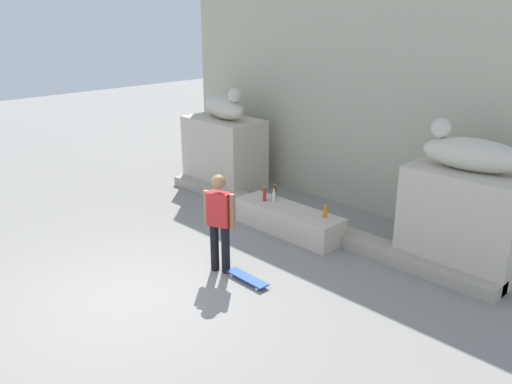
% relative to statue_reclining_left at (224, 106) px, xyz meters
% --- Properties ---
extents(ground_plane, '(40.00, 40.00, 0.00)m').
position_rel_statue_reclining_left_xyz_m(ground_plane, '(2.94, -4.44, -1.97)').
color(ground_plane, gray).
extents(facade_wall, '(9.93, 0.60, 5.21)m').
position_rel_statue_reclining_left_xyz_m(facade_wall, '(2.94, 1.34, 0.64)').
color(facade_wall, '#B4B29A').
rests_on(facade_wall, ground_plane).
extents(pedestal_left, '(1.88, 1.13, 1.69)m').
position_rel_statue_reclining_left_xyz_m(pedestal_left, '(-0.04, 0.01, -1.13)').
color(pedestal_left, beige).
rests_on(pedestal_left, ground_plane).
extents(pedestal_right, '(1.88, 1.13, 1.69)m').
position_rel_statue_reclining_left_xyz_m(pedestal_right, '(5.91, 0.01, -1.13)').
color(pedestal_right, beige).
rests_on(pedestal_right, ground_plane).
extents(statue_reclining_left, '(1.69, 0.91, 0.78)m').
position_rel_statue_reclining_left_xyz_m(statue_reclining_left, '(0.00, 0.00, 0.00)').
color(statue_reclining_left, beige).
rests_on(statue_reclining_left, pedestal_left).
extents(statue_reclining_right, '(1.66, 0.78, 0.78)m').
position_rel_statue_reclining_left_xyz_m(statue_reclining_right, '(5.87, 0.00, 0.00)').
color(statue_reclining_right, beige).
rests_on(statue_reclining_right, pedestal_right).
extents(ledge_block, '(2.28, 0.68, 0.50)m').
position_rel_statue_reclining_left_xyz_m(ledge_block, '(2.94, -0.98, -1.72)').
color(ledge_block, beige).
rests_on(ledge_block, ground_plane).
extents(skater, '(0.51, 0.32, 1.67)m').
position_rel_statue_reclining_left_xyz_m(skater, '(3.22, -2.96, -1.05)').
color(skater, black).
rests_on(skater, ground_plane).
extents(skateboard, '(0.80, 0.22, 0.08)m').
position_rel_statue_reclining_left_xyz_m(skateboard, '(3.80, -2.91, -1.90)').
color(skateboard, navy).
rests_on(skateboard, ground_plane).
extents(bottle_red, '(0.07, 0.07, 0.29)m').
position_rel_statue_reclining_left_xyz_m(bottle_red, '(2.33, -1.02, -1.35)').
color(bottle_red, red).
rests_on(bottle_red, ledge_block).
extents(bottle_brown, '(0.06, 0.06, 0.31)m').
position_rel_statue_reclining_left_xyz_m(bottle_brown, '(2.39, -0.78, -1.34)').
color(bottle_brown, '#593314').
rests_on(bottle_brown, ledge_block).
extents(bottle_orange, '(0.08, 0.08, 0.25)m').
position_rel_statue_reclining_left_xyz_m(bottle_orange, '(3.72, -0.86, -1.37)').
color(bottle_orange, orange).
rests_on(bottle_orange, ledge_block).
extents(bottle_clear, '(0.07, 0.07, 0.27)m').
position_rel_statue_reclining_left_xyz_m(bottle_clear, '(2.49, -0.92, -1.36)').
color(bottle_clear, silver).
rests_on(bottle_clear, ledge_block).
extents(stair_step, '(7.83, 0.50, 0.22)m').
position_rel_statue_reclining_left_xyz_m(stair_step, '(2.94, -0.58, -1.86)').
color(stair_step, '#A9A08F').
rests_on(stair_step, ground_plane).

